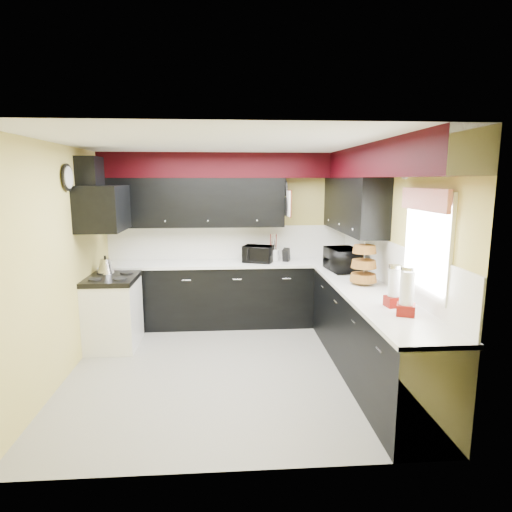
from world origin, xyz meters
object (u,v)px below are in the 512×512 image
at_px(toaster_oven, 258,254).
at_px(knife_block, 286,255).
at_px(microwave, 343,260).
at_px(utensil_crock, 273,255).
at_px(kettle, 106,266).

height_order(toaster_oven, knife_block, toaster_oven).
bearing_deg(toaster_oven, knife_block, 22.98).
xyz_separation_m(toaster_oven, microwave, (1.07, -0.68, 0.03)).
relative_size(toaster_oven, microwave, 0.76).
distance_m(microwave, knife_block, 0.96).
height_order(utensil_crock, kettle, utensil_crock).
xyz_separation_m(utensil_crock, kettle, (-2.27, -0.59, -0.01)).
height_order(toaster_oven, microwave, microwave).
distance_m(utensil_crock, knife_block, 0.19).
bearing_deg(knife_block, kettle, -142.85).
bearing_deg(kettle, utensil_crock, 14.46).
xyz_separation_m(microwave, utensil_crock, (-0.84, 0.75, -0.06)).
bearing_deg(utensil_crock, microwave, -41.72).
bearing_deg(kettle, microwave, -3.03).
xyz_separation_m(microwave, kettle, (-3.11, 0.16, -0.08)).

